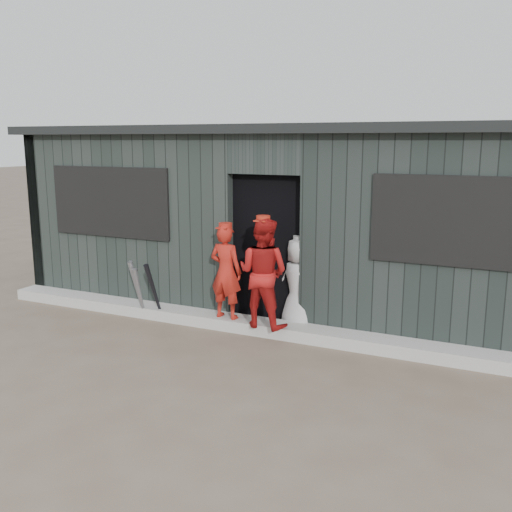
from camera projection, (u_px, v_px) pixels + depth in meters
The scene contains 9 objects.
ground at pixel (180, 386), 5.72m from camera, with size 80.00×80.00×0.00m, color brown.
curb at pixel (257, 326), 7.32m from camera, with size 8.00×0.36×0.15m, color #A8A7A2.
bat_left at pixel (140, 294), 7.75m from camera, with size 0.07×0.07×0.75m, color gray.
bat_mid at pixel (137, 289), 7.82m from camera, with size 0.07×0.07×0.85m, color gray.
bat_right at pixel (154, 292), 7.68m from camera, with size 0.07×0.07×0.86m, color black.
player_red_left at pixel (226, 272), 7.32m from camera, with size 0.45×0.29×1.22m, color #AE1F15.
player_red_right at pixel (263, 273), 6.97m from camera, with size 0.66×0.51×1.36m, color #A71614.
player_grey_back at pixel (299, 284), 7.30m from camera, with size 0.59×0.39×1.21m, color #B1B1B1.
dugout at pixel (304, 217), 8.58m from camera, with size 8.30×3.30×2.62m.
Camera 1 is at (2.94, -4.53, 2.42)m, focal length 40.00 mm.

